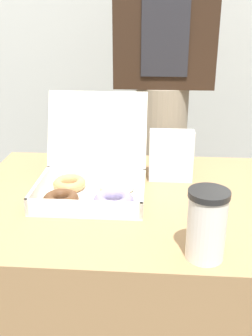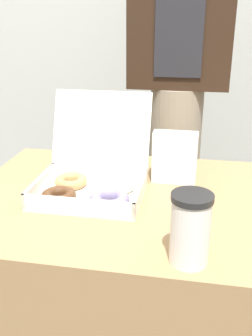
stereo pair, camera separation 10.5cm
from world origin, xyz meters
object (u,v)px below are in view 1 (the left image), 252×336
(napkin_holder, at_px, (171,156))
(person_customer, at_px, (163,79))
(coffee_cup, at_px, (207,225))
(donut_box, at_px, (93,181))

(napkin_holder, xyz_separation_m, person_customer, (-0.02, 0.42, 0.15))
(coffee_cup, relative_size, napkin_holder, 0.99)
(donut_box, distance_m, coffee_cup, 0.38)
(donut_box, xyz_separation_m, coffee_cup, (0.26, -0.27, 0.03))
(donut_box, bearing_deg, person_customer, 71.06)
(donut_box, height_order, person_customer, person_customer)
(coffee_cup, height_order, napkin_holder, napkin_holder)
(coffee_cup, height_order, person_customer, person_customer)
(donut_box, bearing_deg, coffee_cup, -45.40)
(donut_box, distance_m, person_customer, 0.60)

